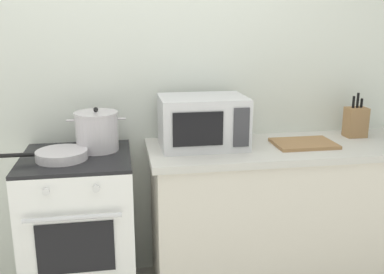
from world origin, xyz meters
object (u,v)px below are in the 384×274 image
object	(u,v)px
stock_pot	(97,131)
microwave	(203,122)
frying_pan	(61,155)
stove	(81,232)
cutting_board	(304,143)
knife_block	(356,122)

from	to	relation	value
stock_pot	microwave	world-z (taller)	microwave
stock_pot	frying_pan	bearing A→B (deg)	-141.87
stove	frying_pan	xyz separation A→B (m)	(-0.07, -0.05, 0.48)
microwave	cutting_board	distance (m)	0.63
frying_pan	microwave	world-z (taller)	microwave
cutting_board	stove	bearing A→B (deg)	-179.95
stove	frying_pan	bearing A→B (deg)	-145.27
frying_pan	knife_block	world-z (taller)	knife_block
microwave	knife_block	world-z (taller)	microwave
microwave	stove	bearing A→B (deg)	-173.80
microwave	cutting_board	size ratio (longest dim) A/B	1.39
stove	knife_block	bearing A→B (deg)	4.63
frying_pan	microwave	xyz separation A→B (m)	(0.80, 0.13, 0.12)
frying_pan	cutting_board	size ratio (longest dim) A/B	1.32
stove	microwave	xyz separation A→B (m)	(0.73, 0.08, 0.61)
cutting_board	frying_pan	bearing A→B (deg)	-177.91
stock_pot	knife_block	distance (m)	1.63
stove	microwave	size ratio (longest dim) A/B	1.84
stove	stock_pot	bearing A→B (deg)	40.09
frying_pan	knife_block	size ratio (longest dim) A/B	1.67
knife_block	microwave	bearing A→B (deg)	-176.50
stove	knife_block	xyz separation A→B (m)	(1.74, 0.14, 0.56)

